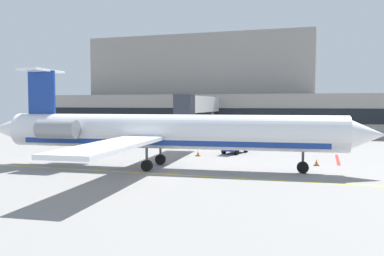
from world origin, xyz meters
name	(u,v)px	position (x,y,z in m)	size (l,w,h in m)	color
ground	(153,176)	(0.00, 0.00, -0.05)	(120.00, 120.00, 0.11)	gray
terminal_building	(226,94)	(-5.87, 49.00, 7.15)	(75.43, 16.63, 18.38)	gray
jet_bridge_west	(199,105)	(-5.61, 30.66, 5.15)	(2.40, 17.26, 6.54)	silver
regional_jet	(163,132)	(-0.55, 3.46, 3.00)	(33.59, 28.39, 8.32)	white
baggage_tug	(233,144)	(2.90, 14.96, 1.01)	(2.42, 3.72, 2.27)	#19389E
pushback_tractor	(70,136)	(-20.84, 20.35, 0.92)	(3.68, 3.92, 2.01)	#E5B20C
fuel_tank	(137,131)	(-14.32, 27.49, 1.22)	(6.35, 2.67, 2.15)	white
safety_cone_alpha	(198,154)	(-0.11, 11.87, 0.25)	(0.47, 0.47, 0.55)	orange
safety_cone_bravo	(316,163)	(11.51, 8.82, 0.25)	(0.47, 0.47, 0.55)	orange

